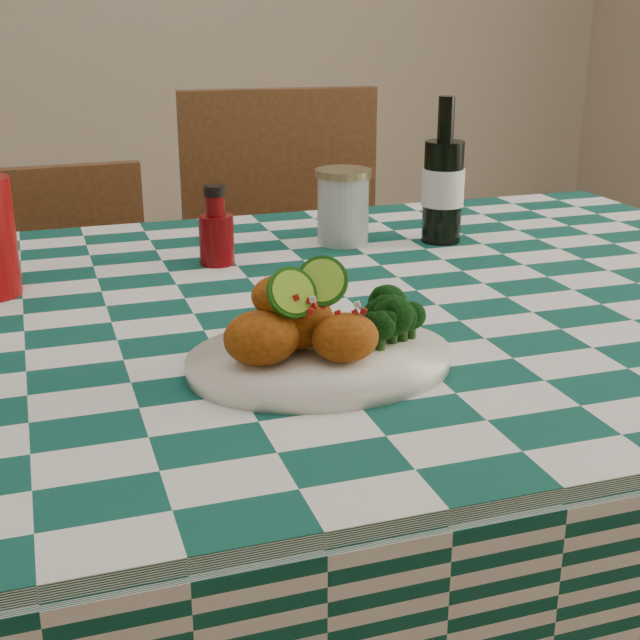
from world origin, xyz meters
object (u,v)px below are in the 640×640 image
object	(u,v)px
plate	(320,360)
wooden_chair_left	(74,384)
mason_jar	(343,207)
wooden_chair_right	(299,327)
fried_chicken_pile	(309,312)
ketchup_bottle	(216,225)
beer_bottle	(444,171)
dining_table	(277,562)

from	to	relation	value
plate	wooden_chair_left	bearing A→B (deg)	104.29
mason_jar	wooden_chair_right	size ratio (longest dim) A/B	0.12
fried_chicken_pile	wooden_chair_right	xyz separation A→B (m)	(0.26, 0.91, -0.36)
fried_chicken_pile	ketchup_bottle	size ratio (longest dim) A/B	1.25
beer_bottle	wooden_chair_right	xyz separation A→B (m)	(-0.11, 0.46, -0.41)
plate	mason_jar	distance (m)	0.54
fried_chicken_pile	beer_bottle	xyz separation A→B (m)	(0.37, 0.45, 0.05)
plate	beer_bottle	world-z (taller)	beer_bottle
ketchup_bottle	mason_jar	xyz separation A→B (m)	(0.22, 0.06, 0.00)
plate	ketchup_bottle	size ratio (longest dim) A/B	2.43
dining_table	ketchup_bottle	size ratio (longest dim) A/B	13.96
plate	wooden_chair_right	size ratio (longest dim) A/B	0.30
fried_chicken_pile	wooden_chair_right	distance (m)	1.01
plate	ketchup_bottle	bearing A→B (deg)	92.50
plate	beer_bottle	xyz separation A→B (m)	(0.36, 0.45, 0.11)
dining_table	plate	world-z (taller)	plate
ketchup_bottle	wooden_chair_left	bearing A→B (deg)	114.08
fried_chicken_pile	wooden_chair_left	xyz separation A→B (m)	(-0.22, 0.91, -0.43)
fried_chicken_pile	mason_jar	world-z (taller)	mason_jar
mason_jar	beer_bottle	xyz separation A→B (m)	(0.16, -0.04, 0.06)
plate	wooden_chair_left	size ratio (longest dim) A/B	0.35
fried_chicken_pile	beer_bottle	world-z (taller)	beer_bottle
mason_jar	dining_table	bearing A→B (deg)	-125.56
wooden_chair_right	dining_table	bearing A→B (deg)	-104.77
ketchup_bottle	wooden_chair_right	distance (m)	0.65
beer_bottle	dining_table	bearing A→B (deg)	-146.52
mason_jar	wooden_chair_right	bearing A→B (deg)	83.13
fried_chicken_pile	wooden_chair_left	bearing A→B (deg)	103.57
ketchup_bottle	mason_jar	world-z (taller)	mason_jar
mason_jar	wooden_chair_left	bearing A→B (deg)	136.01
fried_chicken_pile	ketchup_bottle	bearing A→B (deg)	90.91
plate	mason_jar	size ratio (longest dim) A/B	2.39
ketchup_bottle	mason_jar	bearing A→B (deg)	14.69
fried_chicken_pile	mason_jar	xyz separation A→B (m)	(0.21, 0.49, -0.01)
dining_table	wooden_chair_right	distance (m)	0.74
dining_table	fried_chicken_pile	distance (m)	0.51
ketchup_bottle	beer_bottle	xyz separation A→B (m)	(0.38, 0.02, 0.06)
ketchup_bottle	beer_bottle	distance (m)	0.38
dining_table	fried_chicken_pile	xyz separation A→B (m)	(-0.02, -0.22, 0.46)
fried_chicken_pile	beer_bottle	distance (m)	0.59
dining_table	ketchup_bottle	world-z (taller)	ketchup_bottle
plate	beer_bottle	distance (m)	0.59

